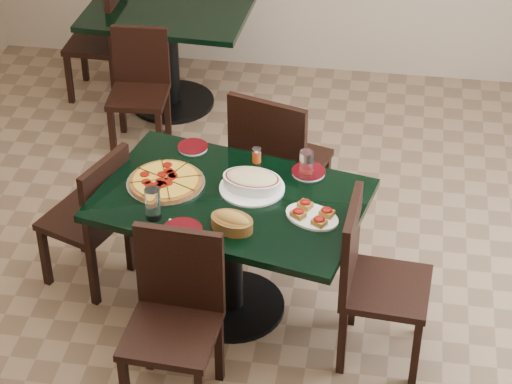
% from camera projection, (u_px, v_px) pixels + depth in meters
% --- Properties ---
extents(floor, '(5.50, 5.50, 0.00)m').
position_uv_depth(floor, '(265.00, 303.00, 5.51)').
color(floor, brown).
rests_on(floor, ground).
extents(main_table, '(1.48, 1.12, 0.75)m').
position_uv_depth(main_table, '(231.00, 226.00, 5.15)').
color(main_table, black).
rests_on(main_table, floor).
extents(back_table, '(1.15, 0.86, 0.75)m').
position_uv_depth(back_table, '(169.00, 39.00, 6.98)').
color(back_table, black).
rests_on(back_table, floor).
extents(chair_far, '(0.58, 0.58, 1.00)m').
position_uv_depth(chair_far, '(275.00, 158.00, 5.67)').
color(chair_far, black).
rests_on(chair_far, floor).
extents(chair_near, '(0.45, 0.45, 0.91)m').
position_uv_depth(chair_near, '(175.00, 310.00, 4.71)').
color(chair_near, black).
rests_on(chair_near, floor).
extents(chair_right, '(0.46, 0.46, 0.91)m').
position_uv_depth(chair_right, '(371.00, 274.00, 4.92)').
color(chair_right, black).
rests_on(chair_right, floor).
extents(chair_left, '(0.51, 0.51, 0.85)m').
position_uv_depth(chair_left, '(94.00, 214.00, 5.40)').
color(chair_left, black).
rests_on(chair_left, floor).
extents(back_chair_near, '(0.40, 0.40, 0.81)m').
position_uv_depth(back_chair_near, '(140.00, 83.00, 6.63)').
color(back_chair_near, black).
rests_on(back_chair_near, floor).
extents(back_chair_left, '(0.41, 0.41, 0.85)m').
position_uv_depth(back_chair_left, '(106.00, 36.00, 7.12)').
color(back_chair_left, black).
rests_on(back_chair_left, floor).
extents(pepperoni_pizza, '(0.41, 0.41, 0.04)m').
position_uv_depth(pepperoni_pizza, '(166.00, 181.00, 5.13)').
color(pepperoni_pizza, silver).
rests_on(pepperoni_pizza, main_table).
extents(lasagna_casserole, '(0.34, 0.34, 0.09)m').
position_uv_depth(lasagna_casserole, '(252.00, 182.00, 5.08)').
color(lasagna_casserole, white).
rests_on(lasagna_casserole, main_table).
extents(bread_basket, '(0.25, 0.21, 0.09)m').
position_uv_depth(bread_basket, '(232.00, 222.00, 4.81)').
color(bread_basket, brown).
rests_on(bread_basket, main_table).
extents(bruschetta_platter, '(0.34, 0.30, 0.05)m').
position_uv_depth(bruschetta_platter, '(312.00, 214.00, 4.89)').
color(bruschetta_platter, white).
rests_on(bruschetta_platter, main_table).
extents(side_plate_near, '(0.20, 0.20, 0.02)m').
position_uv_depth(side_plate_near, '(182.00, 230.00, 4.81)').
color(side_plate_near, white).
rests_on(side_plate_near, main_table).
extents(side_plate_far_r, '(0.18, 0.18, 0.03)m').
position_uv_depth(side_plate_far_r, '(308.00, 172.00, 5.22)').
color(side_plate_far_r, white).
rests_on(side_plate_far_r, main_table).
extents(side_plate_far_l, '(0.17, 0.17, 0.02)m').
position_uv_depth(side_plate_far_l, '(193.00, 147.00, 5.41)').
color(side_plate_far_l, white).
rests_on(side_plate_far_l, main_table).
extents(napkin_setting, '(0.15, 0.15, 0.01)m').
position_uv_depth(napkin_setting, '(180.00, 230.00, 4.82)').
color(napkin_setting, white).
rests_on(napkin_setting, main_table).
extents(water_glass_a, '(0.07, 0.07, 0.16)m').
position_uv_depth(water_glass_a, '(306.00, 165.00, 5.15)').
color(water_glass_a, white).
rests_on(water_glass_a, main_table).
extents(water_glass_b, '(0.08, 0.08, 0.17)m').
position_uv_depth(water_glass_b, '(153.00, 204.00, 4.86)').
color(water_glass_b, white).
rests_on(water_glass_b, main_table).
extents(pepper_shaker, '(0.05, 0.05, 0.08)m').
position_uv_depth(pepper_shaker, '(257.00, 155.00, 5.28)').
color(pepper_shaker, '#AE3612').
rests_on(pepper_shaker, main_table).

